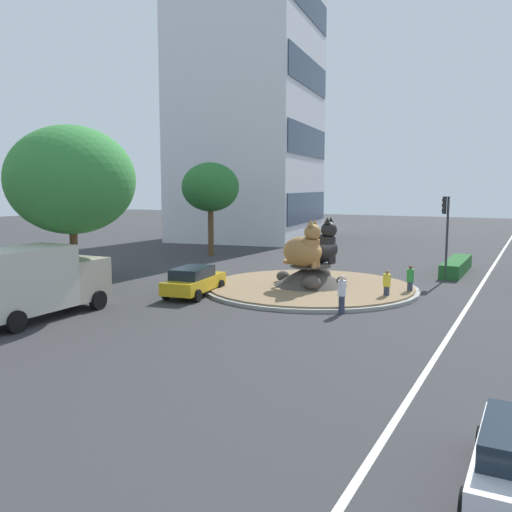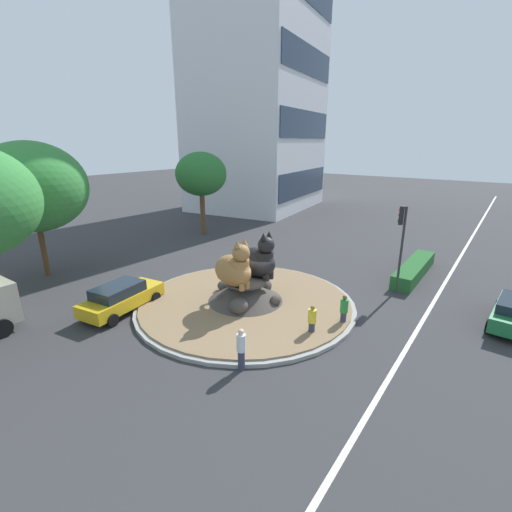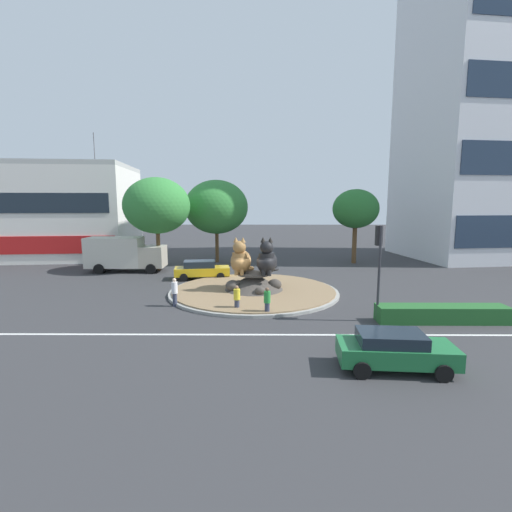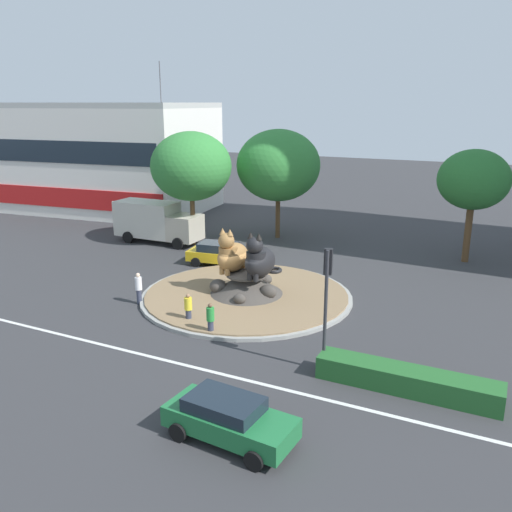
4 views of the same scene
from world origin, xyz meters
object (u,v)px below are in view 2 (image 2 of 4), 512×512
at_px(pedestrian_yellow_shirt, 312,320).
at_px(pedestrian_green_shirt, 344,310).
at_px(cat_statue_black, 259,260).
at_px(office_tower, 258,65).
at_px(traffic_light_mast, 401,233).
at_px(pedestrian_white_shirt, 241,348).
at_px(parked_car_right, 121,297).
at_px(broadleaf_tree_behind_island, 32,187).
at_px(cat_statue_tabby, 235,269).
at_px(third_tree_left, 201,174).

bearing_deg(pedestrian_yellow_shirt, pedestrian_green_shirt, 86.60).
bearing_deg(pedestrian_yellow_shirt, cat_statue_black, 177.70).
height_order(cat_statue_black, office_tower, office_tower).
bearing_deg(traffic_light_mast, office_tower, -48.53).
bearing_deg(pedestrian_white_shirt, pedestrian_green_shirt, -104.00).
height_order(pedestrian_yellow_shirt, parked_car_right, pedestrian_yellow_shirt).
bearing_deg(pedestrian_green_shirt, pedestrian_white_shirt, 95.82).
distance_m(office_tower, broadleaf_tree_behind_island, 32.35).
bearing_deg(office_tower, traffic_light_mast, -136.63).
xyz_separation_m(cat_statue_black, parked_car_right, (-5.32, 5.04, -1.56)).
bearing_deg(broadleaf_tree_behind_island, traffic_light_mast, -61.30).
bearing_deg(parked_car_right, pedestrian_white_shirt, -100.82).
distance_m(cat_statue_black, broadleaf_tree_behind_island, 15.07).
height_order(cat_statue_tabby, cat_statue_black, cat_statue_black).
xyz_separation_m(cat_statue_tabby, third_tree_left, (11.24, 12.98, 3.27)).
bearing_deg(broadleaf_tree_behind_island, third_tree_left, -2.31).
bearing_deg(cat_statue_tabby, office_tower, 129.59).
xyz_separation_m(cat_statue_tabby, office_tower, (26.75, 17.59, 15.08)).
relative_size(third_tree_left, parked_car_right, 1.63).
bearing_deg(parked_car_right, office_tower, 14.74).
xyz_separation_m(pedestrian_yellow_shirt, parked_car_right, (-3.48, 9.30, -0.00)).
bearing_deg(office_tower, third_tree_left, -171.10).
bearing_deg(traffic_light_mast, cat_statue_tabby, 41.76).
bearing_deg(cat_statue_tabby, parked_car_right, -137.58).
bearing_deg(pedestrian_white_shirt, cat_statue_tabby, -44.20).
relative_size(cat_statue_tabby, office_tower, 0.07).
height_order(traffic_light_mast, parked_car_right, traffic_light_mast).
distance_m(pedestrian_white_shirt, pedestrian_yellow_shirt, 4.01).
relative_size(cat_statue_black, pedestrian_green_shirt, 1.65).
height_order(office_tower, pedestrian_white_shirt, office_tower).
distance_m(cat_statue_tabby, cat_statue_black, 1.83).
bearing_deg(broadleaf_tree_behind_island, office_tower, 7.66).
bearing_deg(cat_statue_tabby, cat_statue_black, 88.82).
height_order(cat_statue_tabby, broadleaf_tree_behind_island, broadleaf_tree_behind_island).
height_order(cat_statue_black, traffic_light_mast, traffic_light_mast).
bearing_deg(pedestrian_yellow_shirt, office_tower, 150.57).
height_order(cat_statue_tabby, pedestrian_green_shirt, cat_statue_tabby).
distance_m(broadleaf_tree_behind_island, pedestrian_yellow_shirt, 19.01).
xyz_separation_m(office_tower, broadleaf_tree_behind_island, (-29.92, -4.02, -11.61)).
height_order(pedestrian_green_shirt, parked_car_right, pedestrian_green_shirt).
xyz_separation_m(third_tree_left, pedestrian_white_shirt, (-15.13, -16.42, -4.70)).
distance_m(cat_statue_tabby, parked_car_right, 6.14).
bearing_deg(traffic_light_mast, parked_car_right, 36.02).
bearing_deg(office_tower, parked_car_right, -164.73).
xyz_separation_m(cat_statue_black, broadleaf_tree_behind_island, (-4.98, 13.80, 3.46)).
height_order(broadleaf_tree_behind_island, pedestrian_green_shirt, broadleaf_tree_behind_island).
bearing_deg(pedestrian_yellow_shirt, traffic_light_mast, 99.32).
relative_size(cat_statue_black, pedestrian_yellow_shirt, 1.73).
bearing_deg(cat_statue_black, broadleaf_tree_behind_island, -157.45).
relative_size(cat_statue_tabby, pedestrian_yellow_shirt, 1.67).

